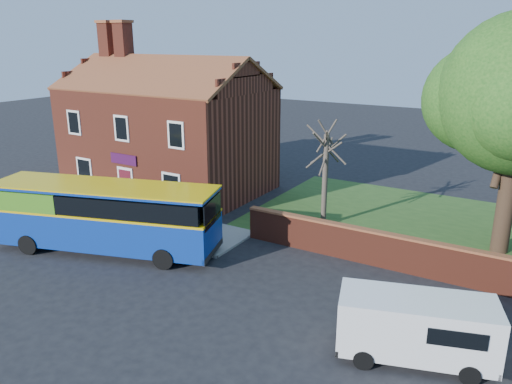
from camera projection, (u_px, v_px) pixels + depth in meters
The scene contains 9 objects.
ground at pixel (120, 283), 20.28m from camera, with size 120.00×120.00×0.00m, color black.
pavement at pixel (106, 212), 28.41m from camera, with size 18.00×3.50×0.12m, color gray.
kerb at pixel (81, 221), 26.97m from camera, with size 18.00×0.15×0.14m, color slate.
grass_strip at pixel (506, 240), 24.54m from camera, with size 26.00×12.00×0.04m, color #426B28.
shop_building at pixel (169, 137), 32.13m from camera, with size 12.30×8.13×10.50m.
boundary_wall at pixel (493, 273), 19.39m from camera, with size 22.00×0.38×1.60m.
bus at pixel (99, 213), 22.99m from camera, with size 10.78×5.66×3.19m.
van_near at pixel (417, 326), 15.20m from camera, with size 5.02×3.16×2.05m.
bare_tree at pixel (325, 176), 25.70m from camera, with size 2.01×2.40×5.37m.
Camera 1 is at (14.13, -12.83, 9.56)m, focal length 35.00 mm.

